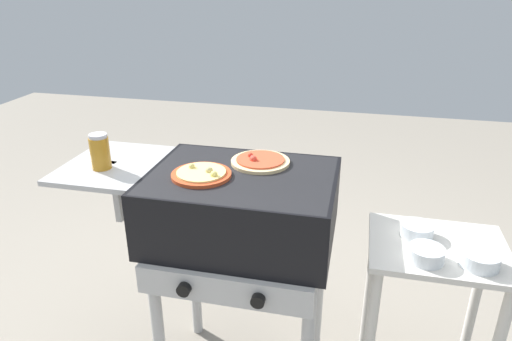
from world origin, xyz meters
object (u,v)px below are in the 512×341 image
object	(u,v)px
prep_table	(430,295)
topping_bowl_far	(480,260)
pizza_cheese	(202,174)
topping_bowl_near	(417,231)
grill	(238,212)
sauce_jar	(100,152)
topping_bowl_middle	(426,255)
pizza_pepperoni	(260,161)

from	to	relation	value
prep_table	topping_bowl_far	xyz separation A→B (m)	(0.10, -0.09, 0.22)
pizza_cheese	topping_bowl_near	world-z (taller)	pizza_cheese
prep_table	grill	bearing A→B (deg)	-179.63
topping_bowl_far	sauce_jar	bearing A→B (deg)	178.44
sauce_jar	topping_bowl_far	distance (m)	1.27
topping_bowl_middle	pizza_cheese	bearing A→B (deg)	175.83
sauce_jar	topping_bowl_near	world-z (taller)	sauce_jar
grill	topping_bowl_middle	xyz separation A→B (m)	(0.62, -0.09, -0.02)
pizza_cheese	topping_bowl_middle	size ratio (longest dim) A/B	1.85
grill	topping_bowl_near	xyz separation A→B (m)	(0.61, 0.05, -0.02)
grill	prep_table	xyz separation A→B (m)	(0.67, 0.00, -0.24)
topping_bowl_middle	topping_bowl_far	bearing A→B (deg)	2.82
grill	pizza_pepperoni	world-z (taller)	pizza_pepperoni
pizza_cheese	topping_bowl_far	world-z (taller)	pizza_cheese
grill	prep_table	distance (m)	0.72
pizza_pepperoni	topping_bowl_far	bearing A→B (deg)	-15.57
grill	topping_bowl_near	size ratio (longest dim) A/B	8.92
sauce_jar	topping_bowl_far	size ratio (longest dim) A/B	1.08
topping_bowl_near	grill	bearing A→B (deg)	-175.48
pizza_cheese	prep_table	bearing A→B (deg)	3.23
pizza_pepperoni	sauce_jar	xyz separation A→B (m)	(-0.53, -0.17, 0.05)
pizza_cheese	pizza_pepperoni	bearing A→B (deg)	43.24
grill	sauce_jar	xyz separation A→B (m)	(-0.47, -0.05, 0.21)
pizza_pepperoni	sauce_jar	size ratio (longest dim) A/B	1.68
pizza_cheese	topping_bowl_near	bearing A→B (deg)	6.97
pizza_pepperoni	pizza_cheese	distance (m)	0.23
pizza_pepperoni	topping_bowl_far	distance (m)	0.77
grill	sauce_jar	size ratio (longest dim) A/B	7.66
topping_bowl_near	topping_bowl_middle	world-z (taller)	same
grill	pizza_pepperoni	size ratio (longest dim) A/B	4.55
sauce_jar	prep_table	size ratio (longest dim) A/B	0.18
pizza_cheese	topping_bowl_far	bearing A→B (deg)	-2.96
pizza_pepperoni	grill	bearing A→B (deg)	-114.62
topping_bowl_middle	grill	bearing A→B (deg)	171.45
prep_table	topping_bowl_middle	distance (m)	0.25
grill	topping_bowl_middle	distance (m)	0.63
topping_bowl_far	topping_bowl_middle	distance (m)	0.15
prep_table	pizza_pepperoni	bearing A→B (deg)	169.83
pizza_pepperoni	pizza_cheese	size ratio (longest dim) A/B	1.04
grill	topping_bowl_middle	size ratio (longest dim) A/B	8.78
topping_bowl_near	topping_bowl_middle	bearing A→B (deg)	-83.96
pizza_cheese	topping_bowl_near	size ratio (longest dim) A/B	1.88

